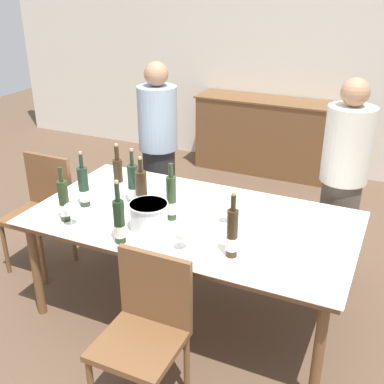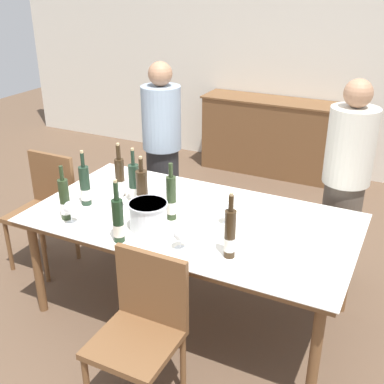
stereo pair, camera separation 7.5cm
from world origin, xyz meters
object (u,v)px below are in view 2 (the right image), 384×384
object	(u,v)px
wine_glass_1	(180,234)
person_guest_left	(344,189)
wine_glass_0	(228,208)
wine_glass_2	(119,193)
wine_bottle_3	(134,185)
chair_near_front	(142,323)
wine_bottle_1	(118,221)
wine_bottle_6	(142,192)
ice_bucket	(148,215)
wine_glass_3	(70,208)
sideboard_cabinet	(272,137)
dining_table	(192,225)
person_host	(162,152)
chair_left_end	(46,203)
wine_bottle_5	(120,178)
wine_glass_4	(159,193)
wine_bottle_4	(85,187)
wine_bottle_0	(65,200)
wine_bottle_7	(171,199)
wine_bottle_2	(230,235)

from	to	relation	value
wine_glass_1	person_guest_left	bearing A→B (deg)	59.32
wine_glass_0	wine_glass_2	world-z (taller)	wine_glass_2
wine_bottle_3	chair_near_front	bearing A→B (deg)	-56.03
wine_bottle_1	wine_bottle_6	bearing A→B (deg)	102.15
wine_bottle_3	wine_glass_0	distance (m)	0.69
ice_bucket	wine_glass_3	size ratio (longest dim) A/B	1.58
wine_bottle_6	person_guest_left	size ratio (longest dim) A/B	0.24
sideboard_cabinet	dining_table	bearing A→B (deg)	-83.40
wine_glass_2	sideboard_cabinet	bearing A→B (deg)	86.36
person_host	chair_left_end	bearing A→B (deg)	-125.49
wine_bottle_5	wine_glass_4	size ratio (longest dim) A/B	2.73
wine_bottle_4	wine_bottle_6	size ratio (longest dim) A/B	1.02
chair_left_end	wine_bottle_0	bearing A→B (deg)	-36.25
wine_bottle_4	wine_bottle_6	world-z (taller)	wine_bottle_4
sideboard_cabinet	wine_bottle_7	bearing A→B (deg)	-85.79
dining_table	person_host	world-z (taller)	person_host
wine_bottle_3	wine_bottle_4	bearing A→B (deg)	-149.27
wine_bottle_5	person_host	xyz separation A→B (m)	(-0.14, 0.84, -0.11)
wine_bottle_4	ice_bucket	bearing A→B (deg)	-10.57
wine_bottle_2	wine_bottle_0	bearing A→B (deg)	-177.80
wine_glass_3	person_guest_left	xyz separation A→B (m)	(1.45, 1.21, -0.07)
wine_glass_4	person_host	bearing A→B (deg)	118.47
person_host	chair_near_front	bearing A→B (deg)	-63.83
wine_glass_2	chair_left_end	xyz separation A→B (m)	(-0.84, 0.17, -0.33)
person_host	wine_glass_1	bearing A→B (deg)	-56.67
person_host	ice_bucket	bearing A→B (deg)	-64.20
wine_glass_1	chair_left_end	world-z (taller)	chair_left_end
wine_bottle_0	wine_bottle_2	xyz separation A→B (m)	(1.11, 0.04, 0.01)
wine_bottle_0	wine_bottle_2	world-z (taller)	wine_bottle_2
chair_left_end	ice_bucket	bearing A→B (deg)	-15.97
dining_table	wine_bottle_6	xyz separation A→B (m)	(-0.34, -0.05, 0.19)
wine_glass_1	wine_glass_4	size ratio (longest dim) A/B	1.00
chair_left_end	wine_bottle_3	bearing A→B (deg)	-3.90
wine_bottle_2	wine_bottle_6	distance (m)	0.78
person_guest_left	ice_bucket	bearing A→B (deg)	-133.26
wine_bottle_4	wine_glass_3	distance (m)	0.28
person_guest_left	chair_left_end	bearing A→B (deg)	-161.49
dining_table	person_host	xyz separation A→B (m)	(-0.74, 0.92, 0.08)
wine_glass_4	wine_glass_3	bearing A→B (deg)	-128.93
chair_near_front	wine_glass_0	bearing A→B (deg)	80.37
wine_bottle_0	wine_glass_1	distance (m)	0.83
wine_bottle_5	person_host	world-z (taller)	person_host
chair_near_front	person_guest_left	xyz separation A→B (m)	(0.71, 1.59, 0.27)
sideboard_cabinet	wine_bottle_5	size ratio (longest dim) A/B	4.23
wine_glass_4	wine_glass_0	bearing A→B (deg)	-3.52
sideboard_cabinet	wine_bottle_6	size ratio (longest dim) A/B	4.32
wine_glass_0	wine_bottle_5	bearing A→B (deg)	175.91
wine_bottle_4	chair_left_end	distance (m)	0.74
dining_table	wine_bottle_6	bearing A→B (deg)	-171.43
wine_bottle_3	ice_bucket	bearing A→B (deg)	-44.89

